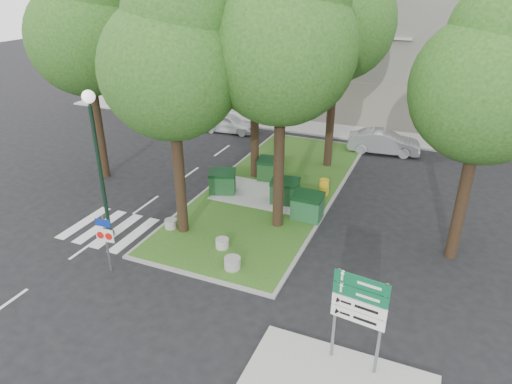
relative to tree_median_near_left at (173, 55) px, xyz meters
The scene contains 25 objects.
ground 7.88m from the tree_median_near_left, 61.12° to the right, with size 120.00×120.00×0.00m, color black.
median_island 9.27m from the tree_median_near_left, 70.64° to the left, with size 6.00×16.00×0.12m, color #264E16.
median_kerb 9.28m from the tree_median_near_left, 70.64° to the left, with size 6.30×16.30×0.10m, color gray.
building_sidewalk 17.57m from the tree_median_near_left, 84.94° to the left, with size 42.00×3.00×0.12m, color #999993.
zebra_crossing 7.75m from the tree_median_near_left, 155.64° to the right, with size 5.00×3.00×0.01m, color silver.
apartment_building 23.49m from the tree_median_near_left, 86.55° to the left, with size 41.00×12.00×16.00m, color #C2B992.
tree_median_near_left is the anchor object (origin of this frame).
tree_median_near_right 4.09m from the tree_median_near_left, 29.74° to the left, with size 5.60×5.60×11.46m.
tree_median_mid 6.53m from the tree_median_near_left, 85.60° to the left, with size 4.80×4.80×9.99m.
tree_median_far 10.24m from the tree_median_near_left, 68.72° to the left, with size 5.80×5.80×11.93m.
tree_street_left 7.83m from the tree_median_near_left, 153.43° to the left, with size 5.40×5.40×11.00m.
tree_street_right 10.80m from the tree_median_near_left, 13.39° to the left, with size 5.00×5.00×10.06m.
dumpster_a 7.69m from the tree_median_near_left, 93.31° to the left, with size 1.51×1.29×1.19m.
dumpster_b 9.23m from the tree_median_near_left, 77.65° to the left, with size 1.42×1.09×1.21m.
dumpster_c 8.31m from the tree_median_near_left, 53.76° to the left, with size 1.40×1.05×1.21m.
dumpster_d 8.48m from the tree_median_near_left, 33.97° to the left, with size 1.35×0.96×1.24m.
bollard_left 7.04m from the tree_median_near_left, behind, with size 0.52×0.52×0.37m, color gray.
bollard_right 7.81m from the tree_median_near_left, 30.00° to the right, with size 0.61×0.61×0.43m, color gray.
bollard_mid 7.33m from the tree_median_near_left, 17.26° to the right, with size 0.53×0.53×0.38m, color #9A9995.
litter_bin 9.87m from the tree_median_near_left, 51.50° to the left, with size 0.46×0.46×0.80m, color gold.
street_lamp 4.68m from the tree_median_near_left, 151.28° to the right, with size 0.49×0.49×6.14m.
traffic_sign_pole 6.90m from the tree_median_near_left, 107.74° to the right, with size 0.69×0.12×2.31m.
directional_sign 10.66m from the tree_median_near_left, 29.41° to the right, with size 1.47×0.25×2.95m.
car_white 15.20m from the tree_median_near_left, 108.60° to the left, with size 1.53×3.81×1.30m, color silver.
car_silver 15.79m from the tree_median_near_left, 64.55° to the left, with size 1.48×4.25×1.40m, color gray.
Camera 1 is at (7.88, -11.70, 9.94)m, focal length 32.00 mm.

